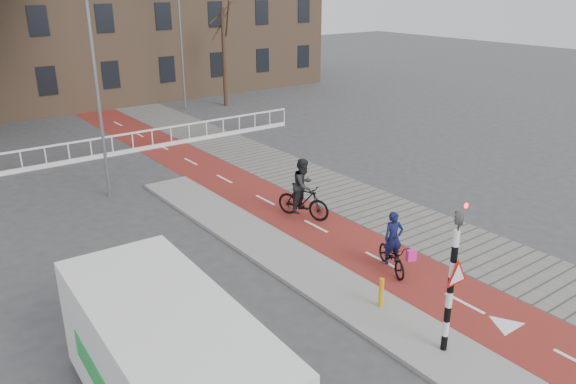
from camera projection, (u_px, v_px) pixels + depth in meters
ground at (395, 305)px, 14.25m from camera, size 120.00×120.00×0.00m
bike_lane at (237, 186)px, 22.59m from camera, size 2.50×60.00×0.01m
sidewalk at (292, 172)px, 24.16m from camera, size 3.00×60.00×0.01m
curb_island at (280, 253)px, 16.84m from camera, size 1.80×16.00×0.12m
traffic_signal at (453, 275)px, 11.69m from camera, size 0.80×0.80×3.68m
bollard at (381, 292)px, 13.87m from camera, size 0.12×0.12×0.77m
cyclist_near at (393, 251)px, 15.77m from camera, size 1.19×1.77×1.77m
cyclist_far at (303, 194)px, 19.24m from camera, size 1.27×2.07×2.13m
van at (170, 366)px, 9.99m from camera, size 2.50×5.81×2.46m
railing at (22, 165)px, 24.11m from camera, size 28.00×0.10×0.99m
tree_right at (224, 58)px, 36.05m from camera, size 0.26×0.26×6.24m
streetlight_near at (98, 96)px, 20.08m from camera, size 0.12×0.12×7.71m
streetlight_right at (181, 37)px, 34.61m from camera, size 0.12×0.12×8.96m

